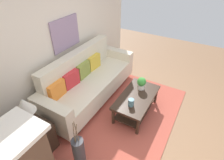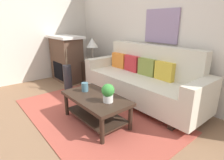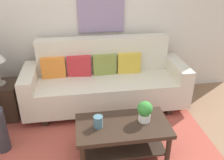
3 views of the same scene
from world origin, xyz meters
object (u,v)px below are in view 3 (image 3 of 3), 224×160
Objects in this scene: floor_vase at (0,130)px; tabletop_vase at (98,122)px; throw_pillow_crimson at (79,66)px; potted_plant_tabletop at (145,111)px; throw_pillow_mustard at (129,63)px; couch at (106,82)px; coffee_table at (123,132)px; throw_pillow_orange at (53,67)px; framed_painting at (101,12)px; throw_pillow_olive at (104,64)px; side_table at (4,101)px.

tabletop_vase is at bearing -13.09° from floor_vase.
throw_pillow_crimson is 1.37× the size of potted_plant_tabletop.
throw_pillow_mustard is at bearing 0.00° from throw_pillow_crimson.
throw_pillow_crimson is 2.55× the size of tabletop_vase.
couch is at bearing 106.89° from potted_plant_tabletop.
throw_pillow_crimson is 0.33× the size of coffee_table.
throw_pillow_orange is 0.60× the size of floor_vase.
throw_pillow_crimson is (-0.39, 0.12, 0.25)m from couch.
throw_pillow_orange is 2.55× the size of tabletop_vase.
framed_painting reaches higher than tabletop_vase.
throw_pillow_crimson reaches higher than floor_vase.
throw_pillow_olive is 1.27m from tabletop_vase.
tabletop_vase is (0.56, -1.23, -0.18)m from throw_pillow_orange.
floor_vase is at bearing -151.90° from throw_pillow_mustard.
couch is 0.48m from throw_pillow_mustard.
throw_pillow_crimson is 1.00× the size of throw_pillow_olive.
tabletop_vase is at bearing -98.20° from framed_painting.
throw_pillow_crimson is at bearing 180.00° from throw_pillow_mustard.
throw_pillow_crimson is at bearing 180.00° from throw_pillow_olive.
throw_pillow_crimson is at bearing 110.28° from coffee_table.
coffee_table is 4.20× the size of potted_plant_tabletop.
couch is at bearing -90.00° from framed_painting.
floor_vase is at bearing -137.23° from framed_painting.
couch is 4.09× the size of floor_vase.
potted_plant_tabletop is at bearing -59.10° from throw_pillow_crimson.
framed_painting reaches higher than throw_pillow_olive.
throw_pillow_orange and throw_pillow_crimson have the same top height.
couch is 9.40× the size of potted_plant_tabletop.
throw_pillow_crimson reaches higher than potted_plant_tabletop.
coffee_table is (0.06, -1.23, -0.37)m from throw_pillow_olive.
framed_painting is (-0.06, 1.57, 1.10)m from coffee_table.
throw_pillow_orange is 1.64m from potted_plant_tabletop.
floor_vase is (-1.80, -0.96, -0.38)m from throw_pillow_mustard.
throw_pillow_orange is at bearing 114.28° from tabletop_vase.
couch is 1.64m from floor_vase.
throw_pillow_mustard is (0.78, 0.00, 0.00)m from throw_pillow_crimson.
framed_painting is (0.00, 0.34, 0.73)m from throw_pillow_olive.
throw_pillow_crimson is at bearing 10.32° from side_table.
side_table is (-1.59, 1.02, -0.03)m from coffee_table.
side_table is (-1.53, -0.21, -0.40)m from throw_pillow_olive.
throw_pillow_orange is at bearing 180.00° from throw_pillow_olive.
throw_pillow_olive is (0.78, 0.00, 0.00)m from throw_pillow_orange.
throw_pillow_mustard is 1.21m from potted_plant_tabletop.
couch is 6.84× the size of throw_pillow_orange.
throw_pillow_mustard reaches higher than tabletop_vase.
throw_pillow_mustard reaches higher than floor_vase.
throw_pillow_olive is at bearing 180.00° from throw_pillow_mustard.
throw_pillow_crimson is 1.36m from coffee_table.
side_table is at bearing 147.35° from coffee_table.
throw_pillow_crimson is 0.64× the size of side_table.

